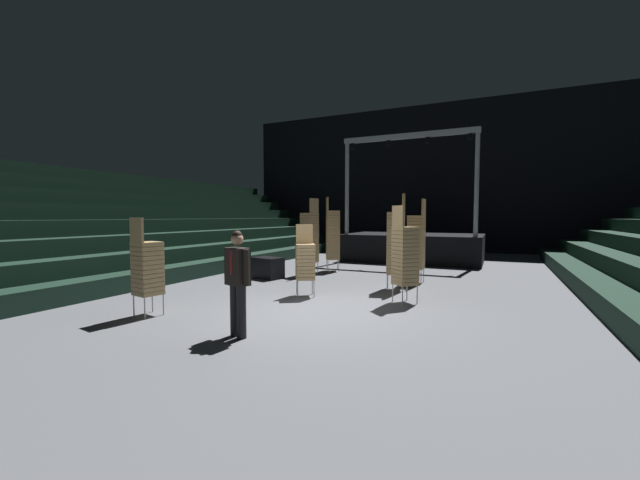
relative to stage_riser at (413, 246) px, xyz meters
The scene contains 13 objects.
ground_plane 9.66m from the stage_riser, 90.00° to the right, with size 22.00×30.00×0.10m, color #515459.
arena_end_wall 6.33m from the stage_riser, 90.00° to the left, with size 22.00×0.30×8.00m, color black.
bleacher_bank_left 11.83m from the stage_riser, 132.82° to the right, with size 6.00×24.00×3.60m.
stage_riser is the anchor object (origin of this frame).
man_with_tie 11.61m from the stage_riser, 92.12° to the right, with size 0.57×0.35×1.68m.
chair_stack_front_left 11.61m from the stage_riser, 103.94° to the right, with size 0.51×0.51×1.88m.
chair_stack_front_right 8.44m from the stage_riser, 96.07° to the right, with size 0.61×0.61×1.71m.
chair_stack_mid_left 5.60m from the stage_riser, 78.02° to the right, with size 0.44×0.44×2.39m.
chair_stack_mid_right 4.72m from the stage_riser, 114.61° to the right, with size 0.60×0.60×2.56m.
chair_stack_mid_centre 5.84m from the stage_riser, 113.28° to the right, with size 0.53×0.53×2.48m.
chair_stack_rear_left 8.24m from the stage_riser, 80.05° to the right, with size 0.62×0.62×2.14m.
chair_stack_rear_right 6.77m from the stage_riser, 82.66° to the right, with size 0.55×0.55×2.48m.
equipment_road_case 7.26m from the stage_riser, 115.63° to the right, with size 0.90×0.60×0.64m, color black.
Camera 1 is at (3.24, -6.77, 1.90)m, focal length 21.40 mm.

